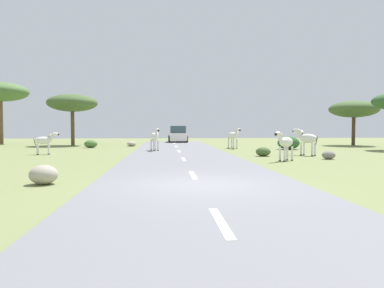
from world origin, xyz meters
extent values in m
plane|color=olive|center=(0.00, 0.00, 0.00)|extent=(90.00, 90.00, 0.00)
cube|color=slate|center=(-0.03, 0.00, 0.03)|extent=(6.00, 64.00, 0.05)
cube|color=silver|center=(-0.03, -4.00, 0.05)|extent=(0.16, 2.00, 0.01)
cube|color=silver|center=(-0.03, 2.00, 0.05)|extent=(0.16, 2.00, 0.01)
cube|color=silver|center=(-0.03, 8.00, 0.05)|extent=(0.16, 2.00, 0.01)
cube|color=silver|center=(-0.03, 14.00, 0.05)|extent=(0.16, 2.00, 0.01)
cube|color=silver|center=(-0.03, 20.00, 0.05)|extent=(0.16, 2.00, 0.01)
cube|color=silver|center=(-0.03, 26.00, 0.05)|extent=(0.16, 2.00, 0.01)
ellipsoid|color=silver|center=(-1.66, 14.95, 1.02)|extent=(0.74, 1.18, 0.52)
cylinder|color=silver|center=(-1.69, 14.56, 0.42)|extent=(0.14, 0.14, 0.75)
cylinder|color=#28231E|center=(-1.69, 14.56, 0.07)|extent=(0.16, 0.16, 0.05)
cylinder|color=silver|center=(-1.42, 14.65, 0.42)|extent=(0.14, 0.14, 0.75)
cylinder|color=#28231E|center=(-1.42, 14.65, 0.07)|extent=(0.16, 0.16, 0.05)
cylinder|color=silver|center=(-1.90, 15.25, 0.42)|extent=(0.14, 0.14, 0.75)
cylinder|color=#28231E|center=(-1.90, 15.25, 0.07)|extent=(0.16, 0.16, 0.05)
cylinder|color=silver|center=(-1.63, 15.33, 0.42)|extent=(0.14, 0.14, 0.75)
cylinder|color=#28231E|center=(-1.63, 15.33, 0.07)|extent=(0.16, 0.16, 0.05)
cylinder|color=silver|center=(-1.51, 14.45, 1.28)|extent=(0.30, 0.43, 0.44)
cube|color=black|center=(-1.51, 14.45, 1.37)|extent=(0.14, 0.36, 0.30)
ellipsoid|color=silver|center=(-1.43, 14.20, 1.45)|extent=(0.33, 0.52, 0.24)
ellipsoid|color=black|center=(-1.37, 14.02, 1.43)|extent=(0.18, 0.20, 0.14)
cone|color=silver|center=(-1.53, 14.29, 1.57)|extent=(0.11, 0.11, 0.14)
cone|color=silver|center=(-1.40, 14.33, 1.57)|extent=(0.11, 0.11, 0.14)
cylinder|color=black|center=(-1.82, 15.47, 0.92)|extent=(0.08, 0.16, 0.44)
ellipsoid|color=silver|center=(7.29, 10.44, 0.99)|extent=(1.00, 1.19, 0.53)
cylinder|color=silver|center=(7.20, 10.83, 0.38)|extent=(0.16, 0.16, 0.77)
cylinder|color=#28231E|center=(7.20, 10.83, 0.03)|extent=(0.18, 0.18, 0.05)
cylinder|color=silver|center=(6.97, 10.67, 0.38)|extent=(0.16, 0.16, 0.77)
cylinder|color=#28231E|center=(6.97, 10.67, 0.03)|extent=(0.18, 0.18, 0.05)
cylinder|color=silver|center=(7.62, 10.21, 0.38)|extent=(0.16, 0.16, 0.77)
cylinder|color=#28231E|center=(7.62, 10.21, 0.03)|extent=(0.18, 0.18, 0.05)
cylinder|color=silver|center=(7.38, 10.06, 0.38)|extent=(0.16, 0.16, 0.77)
cylinder|color=#28231E|center=(7.38, 10.06, 0.03)|extent=(0.18, 0.18, 0.05)
cylinder|color=silver|center=(6.99, 10.89, 1.27)|extent=(0.39, 0.45, 0.45)
cube|color=black|center=(6.99, 10.89, 1.36)|extent=(0.24, 0.33, 0.31)
ellipsoid|color=silver|center=(6.84, 11.11, 1.44)|extent=(0.44, 0.52, 0.25)
ellipsoid|color=black|center=(6.73, 11.27, 1.42)|extent=(0.21, 0.22, 0.15)
cone|color=silver|center=(6.97, 11.05, 1.56)|extent=(0.13, 0.13, 0.14)
cone|color=silver|center=(6.85, 10.97, 1.56)|extent=(0.13, 0.13, 0.14)
cylinder|color=black|center=(7.60, 9.97, 0.89)|extent=(0.12, 0.15, 0.46)
ellipsoid|color=silver|center=(-8.24, 12.45, 0.85)|extent=(1.01, 0.54, 0.45)
cylinder|color=silver|center=(-7.91, 12.39, 0.33)|extent=(0.11, 0.11, 0.65)
cylinder|color=#28231E|center=(-7.91, 12.39, 0.02)|extent=(0.13, 0.13, 0.04)
cylinder|color=silver|center=(-7.96, 12.63, 0.33)|extent=(0.11, 0.11, 0.65)
cylinder|color=#28231E|center=(-7.96, 12.63, 0.02)|extent=(0.13, 0.13, 0.04)
cylinder|color=silver|center=(-8.53, 12.28, 0.33)|extent=(0.11, 0.11, 0.65)
cylinder|color=#28231E|center=(-8.53, 12.28, 0.02)|extent=(0.13, 0.13, 0.04)
cylinder|color=silver|center=(-8.57, 12.52, 0.33)|extent=(0.11, 0.11, 0.65)
cylinder|color=#28231E|center=(-8.57, 12.52, 0.02)|extent=(0.13, 0.13, 0.04)
cylinder|color=silver|center=(-7.79, 12.53, 1.08)|extent=(0.37, 0.23, 0.39)
cube|color=black|center=(-7.79, 12.53, 1.16)|extent=(0.32, 0.09, 0.27)
ellipsoid|color=silver|center=(-7.57, 12.57, 1.22)|extent=(0.44, 0.24, 0.21)
ellipsoid|color=black|center=(-7.40, 12.60, 1.21)|extent=(0.17, 0.15, 0.13)
cone|color=silver|center=(-7.66, 12.49, 1.33)|extent=(0.09, 0.09, 0.12)
cone|color=silver|center=(-7.68, 12.61, 1.33)|extent=(0.09, 0.09, 0.12)
cylinder|color=black|center=(-8.72, 12.37, 0.76)|extent=(0.14, 0.06, 0.39)
ellipsoid|color=silver|center=(4.27, 17.82, 1.00)|extent=(0.84, 1.22, 0.54)
cylinder|color=silver|center=(4.27, 17.42, 0.39)|extent=(0.15, 0.15, 0.77)
cylinder|color=#28231E|center=(4.27, 17.42, 0.03)|extent=(0.17, 0.17, 0.05)
cylinder|color=silver|center=(4.54, 17.53, 0.39)|extent=(0.15, 0.15, 0.77)
cylinder|color=#28231E|center=(4.54, 17.53, 0.03)|extent=(0.17, 0.17, 0.05)
cylinder|color=silver|center=(4.00, 18.11, 0.39)|extent=(0.15, 0.15, 0.77)
cylinder|color=#28231E|center=(4.00, 18.11, 0.03)|extent=(0.17, 0.17, 0.05)
cylinder|color=silver|center=(4.27, 18.22, 0.39)|extent=(0.15, 0.15, 0.77)
cylinder|color=#28231E|center=(4.27, 18.22, 0.03)|extent=(0.17, 0.17, 0.05)
cylinder|color=silver|center=(4.47, 17.31, 1.28)|extent=(0.34, 0.45, 0.46)
cube|color=black|center=(4.47, 17.31, 1.37)|extent=(0.18, 0.36, 0.31)
ellipsoid|color=silver|center=(4.57, 17.07, 1.44)|extent=(0.37, 0.54, 0.25)
ellipsoid|color=black|center=(4.64, 16.88, 1.43)|extent=(0.20, 0.21, 0.15)
cone|color=silver|center=(4.45, 17.16, 1.57)|extent=(0.12, 0.12, 0.14)
cone|color=silver|center=(4.59, 17.21, 1.57)|extent=(0.12, 0.12, 0.14)
cylinder|color=black|center=(4.06, 18.35, 0.90)|extent=(0.10, 0.16, 0.46)
ellipsoid|color=silver|center=(4.93, 7.29, 0.92)|extent=(1.06, 0.99, 0.49)
cylinder|color=silver|center=(4.58, 7.17, 0.36)|extent=(0.15, 0.15, 0.71)
cylinder|color=#28231E|center=(4.58, 7.17, 0.02)|extent=(0.17, 0.17, 0.05)
cylinder|color=silver|center=(4.75, 6.97, 0.36)|extent=(0.15, 0.15, 0.71)
cylinder|color=#28231E|center=(4.75, 6.97, 0.02)|extent=(0.17, 0.17, 0.05)
cylinder|color=silver|center=(5.10, 7.61, 0.36)|extent=(0.15, 0.15, 0.71)
cylinder|color=#28231E|center=(5.10, 7.61, 0.02)|extent=(0.17, 0.17, 0.05)
cylinder|color=silver|center=(5.27, 7.41, 0.36)|extent=(0.15, 0.15, 0.71)
cylinder|color=#28231E|center=(5.27, 7.41, 0.02)|extent=(0.17, 0.17, 0.05)
cylinder|color=silver|center=(4.55, 6.96, 1.17)|extent=(0.41, 0.39, 0.42)
cube|color=black|center=(4.55, 6.96, 1.26)|extent=(0.29, 0.25, 0.29)
ellipsoid|color=silver|center=(4.36, 6.80, 1.33)|extent=(0.47, 0.44, 0.23)
ellipsoid|color=black|center=(4.22, 6.69, 1.31)|extent=(0.21, 0.20, 0.14)
cone|color=silver|center=(4.40, 6.93, 1.44)|extent=(0.12, 0.12, 0.13)
cone|color=silver|center=(4.49, 6.83, 1.44)|extent=(0.12, 0.12, 0.13)
cylinder|color=black|center=(5.32, 7.63, 0.83)|extent=(0.14, 0.12, 0.42)
cube|color=white|center=(0.45, 29.38, 0.63)|extent=(1.81, 4.20, 0.80)
cube|color=#334751|center=(0.45, 29.18, 1.41)|extent=(1.64, 2.20, 0.76)
cube|color=black|center=(0.44, 31.54, 0.36)|extent=(1.71, 0.16, 0.24)
cylinder|color=black|center=(1.34, 30.73, 0.39)|extent=(0.22, 0.68, 0.68)
cylinder|color=black|center=(-0.46, 30.73, 0.39)|extent=(0.22, 0.68, 0.68)
cylinder|color=black|center=(1.35, 28.03, 0.39)|extent=(0.22, 0.68, 0.68)
cylinder|color=black|center=(-0.45, 28.03, 0.39)|extent=(0.22, 0.68, 0.68)
cylinder|color=brown|center=(-9.23, 23.48, 1.52)|extent=(0.32, 0.32, 3.04)
ellipsoid|color=#425B2D|center=(-9.23, 23.48, 3.82)|extent=(4.42, 4.42, 1.55)
cylinder|color=brown|center=(-17.00, 27.10, 2.09)|extent=(0.35, 0.35, 4.19)
ellipsoid|color=#4C7038|center=(-17.00, 27.10, 5.11)|extent=(5.25, 5.25, 1.84)
cylinder|color=#4C3823|center=(16.01, 21.62, 1.26)|extent=(0.31, 0.31, 2.52)
ellipsoid|color=#425B2D|center=(16.01, 21.62, 3.28)|extent=(4.33, 4.33, 1.52)
ellipsoid|color=#2D5628|center=(8.17, 16.30, 0.48)|extent=(1.62, 1.45, 0.97)
ellipsoid|color=#4C7038|center=(-6.87, 19.64, 0.31)|extent=(1.04, 0.94, 0.62)
ellipsoid|color=#425B2D|center=(4.61, 10.24, 0.25)|extent=(0.85, 0.76, 0.51)
ellipsoid|color=#A89E8C|center=(-3.82, 21.74, 0.21)|extent=(0.80, 0.80, 0.42)
ellipsoid|color=#A89E8C|center=(-4.42, 0.68, 0.28)|extent=(0.80, 0.77, 0.56)
ellipsoid|color=gray|center=(7.42, 8.05, 0.21)|extent=(0.68, 0.61, 0.43)
camera|label=1|loc=(-0.95, -9.95, 1.63)|focal=34.03mm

